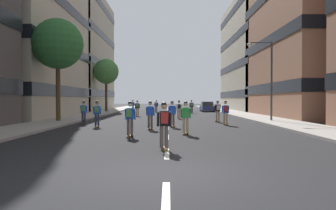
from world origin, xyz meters
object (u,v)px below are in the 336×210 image
at_px(skater_8, 173,113).
at_px(skater_3, 179,108).
at_px(streetlamp_right, 268,72).
at_px(skater_0, 192,106).
at_px(skater_4, 130,117).
at_px(skater_9, 186,116).
at_px(skater_10, 218,110).
at_px(street_tree_near, 58,44).
at_px(skater_13, 84,111).
at_px(skater_6, 151,114).
at_px(skater_1, 97,112).
at_px(skater_7, 157,105).
at_px(parked_car_near, 207,107).
at_px(street_tree_far, 107,72).
at_px(skater_11, 226,111).
at_px(skater_12, 133,105).
at_px(skater_5, 138,107).
at_px(skater_2, 164,123).

bearing_deg(skater_8, skater_3, 85.16).
xyz_separation_m(streetlamp_right, skater_0, (-5.04, 16.48, -3.12)).
bearing_deg(skater_4, skater_3, 78.80).
distance_m(skater_0, skater_9, 26.21).
height_order(skater_3, skater_10, same).
height_order(street_tree_near, skater_13, street_tree_near).
relative_size(skater_6, skater_10, 1.00).
height_order(skater_1, skater_4, same).
distance_m(street_tree_near, skater_7, 21.43).
relative_size(parked_car_near, skater_0, 2.47).
xyz_separation_m(parked_car_near, skater_9, (-4.99, -32.32, 0.29)).
relative_size(street_tree_far, skater_11, 4.27).
distance_m(streetlamp_right, skater_4, 15.09).
height_order(skater_7, skater_12, same).
xyz_separation_m(skater_5, skater_6, (2.28, -15.73, -0.03)).
height_order(skater_0, skater_13, same).
bearing_deg(skater_5, skater_3, -47.85).
distance_m(street_tree_far, skater_8, 27.54).
xyz_separation_m(skater_4, skater_8, (2.17, 5.74, -0.03)).
height_order(skater_0, skater_4, same).
relative_size(skater_5, skater_13, 1.00).
bearing_deg(skater_13, skater_5, 76.02).
bearing_deg(skater_1, parked_car_near, 68.86).
distance_m(street_tree_far, skater_12, 6.39).
height_order(street_tree_near, skater_8, street_tree_near).
distance_m(skater_8, skater_11, 4.23).
height_order(skater_7, skater_10, same).
height_order(parked_car_near, street_tree_far, street_tree_far).
relative_size(skater_0, skater_3, 1.00).
bearing_deg(street_tree_far, street_tree_near, -90.00).
distance_m(skater_4, skater_5, 19.78).
distance_m(skater_5, skater_11, 14.42).
xyz_separation_m(skater_0, skater_6, (-4.23, -23.29, -0.03)).
xyz_separation_m(skater_5, skater_11, (7.54, -12.29, 0.00)).
xyz_separation_m(skater_7, skater_13, (-4.61, -21.84, 0.00)).
bearing_deg(parked_car_near, skater_5, -124.07).
relative_size(street_tree_near, skater_7, 4.67).
bearing_deg(skater_5, skater_0, 49.25).
height_order(street_tree_far, skater_5, street_tree_far).
bearing_deg(skater_7, skater_6, -88.75).
bearing_deg(skater_3, skater_6, -101.22).
height_order(parked_car_near, skater_0, skater_0).
relative_size(skater_3, skater_9, 1.00).
bearing_deg(skater_3, skater_4, -101.20).
xyz_separation_m(skater_6, skater_13, (-5.18, 4.09, 0.03)).
bearing_deg(skater_6, skater_9, -54.29).
bearing_deg(skater_11, skater_10, 92.22).
distance_m(street_tree_near, skater_12, 23.49).
bearing_deg(skater_4, skater_9, 22.47).
xyz_separation_m(street_tree_far, skater_2, (8.83, -35.29, -4.86)).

